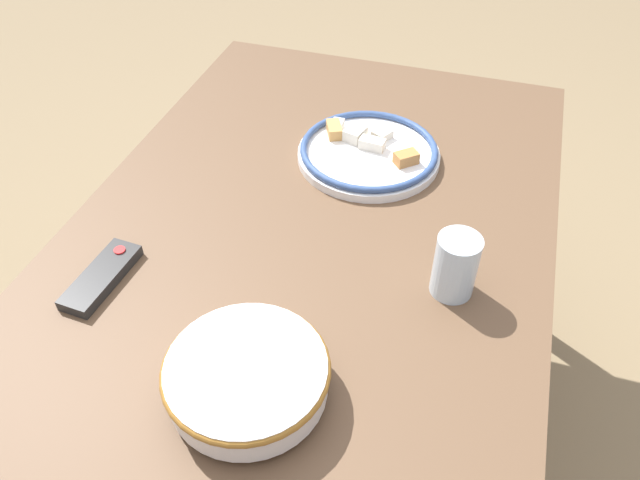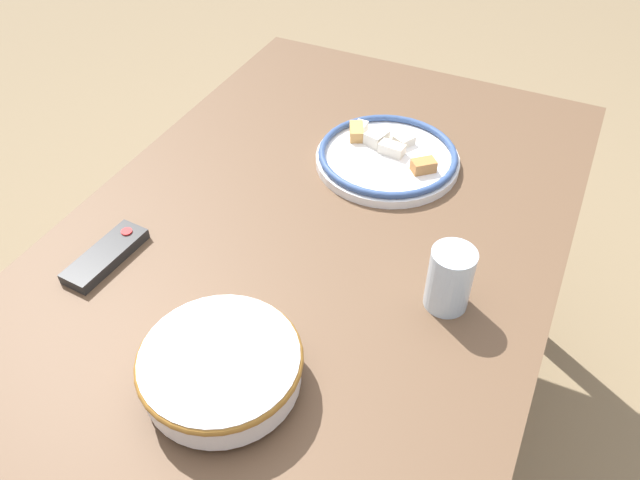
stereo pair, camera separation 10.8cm
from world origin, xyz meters
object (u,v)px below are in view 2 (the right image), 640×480
at_px(food_plate, 387,156).
at_px(tv_remote, 106,255).
at_px(noodle_bowl, 221,367).
at_px(drinking_glass, 450,279).

bearing_deg(food_plate, tv_remote, 144.34).
bearing_deg(noodle_bowl, tv_remote, 67.75).
height_order(noodle_bowl, tv_remote, noodle_bowl).
height_order(noodle_bowl, drinking_glass, drinking_glass).
bearing_deg(drinking_glass, food_plate, 34.77).
relative_size(noodle_bowl, tv_remote, 1.42).
relative_size(food_plate, tv_remote, 1.79).
bearing_deg(tv_remote, food_plate, 58.17).
relative_size(noodle_bowl, food_plate, 0.79).
bearing_deg(food_plate, noodle_bowl, 177.88).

